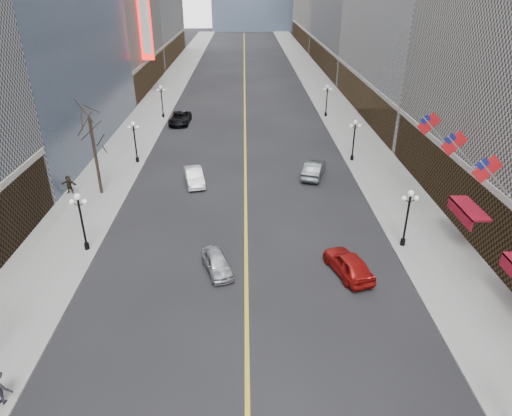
{
  "coord_description": "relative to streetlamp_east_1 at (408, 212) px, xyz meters",
  "views": [
    {
      "loc": [
        0.04,
        0.85,
        18.11
      ],
      "look_at": [
        0.5,
        19.74,
        8.58
      ],
      "focal_mm": 32.0,
      "sensor_mm": 36.0,
      "label": 1
    }
  ],
  "objects": [
    {
      "name": "flag_4",
      "position": [
        3.51,
        2.0,
        4.39
      ],
      "size": [
        2.87,
        0.12,
        2.87
      ],
      "color": "#B2B2B7",
      "rests_on": "ground"
    },
    {
      "name": "streetlamp_west_2",
      "position": [
        -23.6,
        18.0,
        0.0
      ],
      "size": [
        1.26,
        0.44,
        4.52
      ],
      "color": "black",
      "rests_on": "sidewalk_west"
    },
    {
      "name": "streetlamp_east_2",
      "position": [
        0.0,
        18.0,
        0.0
      ],
      "size": [
        1.26,
        0.44,
        4.52
      ],
      "color": "black",
      "rests_on": "sidewalk_east"
    },
    {
      "name": "flag_3",
      "position": [
        3.51,
        -3.0,
        4.39
      ],
      "size": [
        2.87,
        0.12,
        2.87
      ],
      "color": "#B2B2B7",
      "rests_on": "ground"
    },
    {
      "name": "ped_west_far",
      "position": [
        -28.2,
        10.02,
        -1.88
      ],
      "size": [
        1.65,
        0.62,
        1.73
      ],
      "primitive_type": "imported",
      "rotation": [
        0.0,
        0.0,
        -0.1
      ],
      "color": "black",
      "rests_on": "sidewalk_west"
    },
    {
      "name": "streetlamp_east_3",
      "position": [
        0.0,
        36.0,
        0.0
      ],
      "size": [
        1.26,
        0.44,
        4.52
      ],
      "color": "black",
      "rests_on": "sidewalk_east"
    },
    {
      "name": "sidewalk_east",
      "position": [
        2.2,
        40.0,
        -2.83
      ],
      "size": [
        6.0,
        230.0,
        0.15
      ],
      "primitive_type": "cube",
      "color": "gray",
      "rests_on": "ground"
    },
    {
      "name": "car_sb_mid",
      "position": [
        -4.85,
        -3.43,
        -2.1
      ],
      "size": [
        3.21,
        5.07,
        1.61
      ],
      "primitive_type": "imported",
      "rotation": [
        0.0,
        0.0,
        3.44
      ],
      "color": "maroon",
      "rests_on": "ground"
    },
    {
      "name": "car_sb_far",
      "position": [
        -4.84,
        13.78,
        -2.08
      ],
      "size": [
        3.17,
        5.31,
        1.65
      ],
      "primitive_type": "imported",
      "rotation": [
        0.0,
        0.0,
        2.84
      ],
      "color": "#4F5457",
      "rests_on": "ground"
    },
    {
      "name": "car_nb_far",
      "position": [
        -20.8,
        33.1,
        -2.12
      ],
      "size": [
        2.79,
        5.71,
        1.56
      ],
      "primitive_type": "imported",
      "rotation": [
        0.0,
        0.0,
        -0.03
      ],
      "color": "black",
      "rests_on": "ground"
    },
    {
      "name": "flag_5",
      "position": [
        3.51,
        7.0,
        4.39
      ],
      "size": [
        2.87,
        0.12,
        2.87
      ],
      "color": "#B2B2B7",
      "rests_on": "ground"
    },
    {
      "name": "streetlamp_east_1",
      "position": [
        0.0,
        0.0,
        0.0
      ],
      "size": [
        1.26,
        0.44,
        4.52
      ],
      "color": "black",
      "rests_on": "sidewalk_east"
    },
    {
      "name": "car_nb_near",
      "position": [
        -13.8,
        -2.89,
        -2.23
      ],
      "size": [
        2.73,
        4.24,
        1.34
      ],
      "primitive_type": "imported",
      "rotation": [
        0.0,
        0.0,
        0.31
      ],
      "color": "#A6A9AE",
      "rests_on": "ground"
    },
    {
      "name": "streetlamp_west_1",
      "position": [
        -23.6,
        0.0,
        0.0
      ],
      "size": [
        1.26,
        0.44,
        4.52
      ],
      "color": "black",
      "rests_on": "sidewalk_west"
    },
    {
      "name": "theatre_marquee",
      "position": [
        -27.68,
        50.0,
        9.1
      ],
      "size": [
        2.0,
        0.55,
        12.0
      ],
      "color": "red",
      "rests_on": "ground"
    },
    {
      "name": "streetlamp_west_3",
      "position": [
        -23.6,
        36.0,
        0.0
      ],
      "size": [
        1.26,
        0.44,
        4.52
      ],
      "color": "black",
      "rests_on": "sidewalk_west"
    },
    {
      "name": "car_nb_mid",
      "position": [
        -16.81,
        12.25,
        -2.15
      ],
      "size": [
        2.56,
        4.83,
        1.51
      ],
      "primitive_type": "imported",
      "rotation": [
        0.0,
        0.0,
        0.22
      ],
      "color": "silver",
      "rests_on": "ground"
    },
    {
      "name": "lane_line",
      "position": [
        -11.8,
        50.0,
        -2.89
      ],
      "size": [
        0.25,
        200.0,
        0.02
      ],
      "primitive_type": "cube",
      "color": "gold",
      "rests_on": "ground"
    },
    {
      "name": "awning_c",
      "position": [
        4.3,
        -0.0,
        0.18
      ],
      "size": [
        1.4,
        4.0,
        0.93
      ],
      "color": "maroon",
      "rests_on": "ground"
    },
    {
      "name": "sidewalk_west",
      "position": [
        -25.8,
        40.0,
        -2.83
      ],
      "size": [
        6.0,
        230.0,
        0.15
      ],
      "primitive_type": "cube",
      "color": "gray",
      "rests_on": "ground"
    },
    {
      "name": "tree_west_far",
      "position": [
        -25.3,
        10.0,
        3.34
      ],
      "size": [
        3.6,
        3.6,
        7.92
      ],
      "color": "#2D231C",
      "rests_on": "sidewalk_west"
    }
  ]
}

